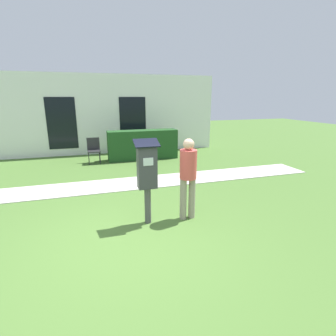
{
  "coord_description": "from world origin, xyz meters",
  "views": [
    {
      "loc": [
        -0.48,
        -3.88,
        2.32
      ],
      "look_at": [
        0.89,
        0.56,
        1.05
      ],
      "focal_mm": 28.0,
      "sensor_mm": 36.0,
      "label": 1
    }
  ],
  "objects_px": {
    "person_standing": "(188,173)",
    "outdoor_chair_left": "(94,148)",
    "parking_meter": "(147,171)",
    "outdoor_chair_middle": "(128,146)"
  },
  "relations": [
    {
      "from": "parking_meter",
      "to": "outdoor_chair_middle",
      "type": "relative_size",
      "value": 1.77
    },
    {
      "from": "person_standing",
      "to": "parking_meter",
      "type": "bearing_deg",
      "value": -165.84
    },
    {
      "from": "parking_meter",
      "to": "outdoor_chair_left",
      "type": "relative_size",
      "value": 1.77
    },
    {
      "from": "person_standing",
      "to": "outdoor_chair_middle",
      "type": "distance_m",
      "value": 5.32
    },
    {
      "from": "outdoor_chair_left",
      "to": "outdoor_chair_middle",
      "type": "distance_m",
      "value": 1.26
    },
    {
      "from": "person_standing",
      "to": "outdoor_chair_left",
      "type": "distance_m",
      "value": 5.43
    },
    {
      "from": "person_standing",
      "to": "outdoor_chair_middle",
      "type": "bearing_deg",
      "value": 110.71
    },
    {
      "from": "outdoor_chair_left",
      "to": "outdoor_chair_middle",
      "type": "height_order",
      "value": "same"
    },
    {
      "from": "parking_meter",
      "to": "outdoor_chair_left",
      "type": "bearing_deg",
      "value": 98.88
    },
    {
      "from": "parking_meter",
      "to": "outdoor_chair_middle",
      "type": "xyz_separation_m",
      "value": [
        0.45,
        5.26,
        -0.49
      ]
    }
  ]
}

